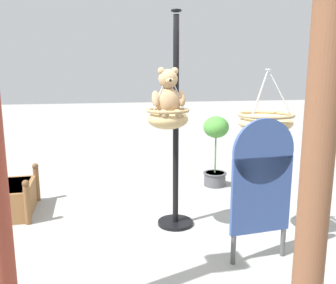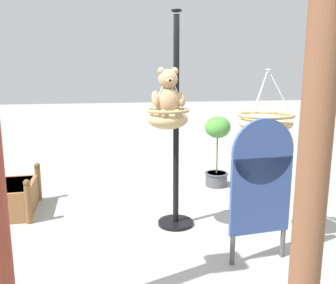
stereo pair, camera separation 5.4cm
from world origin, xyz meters
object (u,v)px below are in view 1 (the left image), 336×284
display_pole_central (176,162)px  greenhouse_pillar_far_back (317,162)px  hanging_basket_with_teddy (168,118)px  hanging_basket_left_high (265,121)px  teddy_bear (168,96)px  potted_plant_flowering_red (216,146)px  display_sign_board (262,178)px

display_pole_central → greenhouse_pillar_far_back: bearing=98.0°
hanging_basket_with_teddy → hanging_basket_left_high: bearing=157.3°
teddy_bear → potted_plant_flowering_red: teddy_bear is taller
hanging_basket_left_high → greenhouse_pillar_far_back: (0.50, 1.58, -0.02)m
display_pole_central → greenhouse_pillar_far_back: size_ratio=0.92×
display_pole_central → hanging_basket_with_teddy: 0.64m
potted_plant_flowering_red → display_sign_board: display_sign_board is taller
hanging_basket_with_teddy → hanging_basket_left_high: 1.04m
display_pole_central → hanging_basket_left_high: (-0.81, 0.65, 0.55)m
potted_plant_flowering_red → display_sign_board: size_ratio=0.82×
display_pole_central → potted_plant_flowering_red: bearing=-126.3°
greenhouse_pillar_far_back → display_sign_board: size_ratio=1.93×
hanging_basket_left_high → potted_plant_flowering_red: size_ratio=0.55×
teddy_bear → hanging_basket_left_high: size_ratio=0.83×
display_pole_central → teddy_bear: 0.87m
hanging_basket_left_high → display_sign_board: hanging_basket_left_high is taller
hanging_basket_left_high → hanging_basket_with_teddy: bearing=-22.7°
hanging_basket_with_teddy → hanging_basket_left_high: (-0.96, 0.40, -0.02)m
display_pole_central → display_sign_board: bearing=122.1°
teddy_bear → hanging_basket_left_high: 1.06m
potted_plant_flowering_red → greenhouse_pillar_far_back: bearing=79.1°
teddy_bear → greenhouse_pillar_far_back: (-0.46, 1.96, -0.27)m
teddy_bear → potted_plant_flowering_red: (-1.16, -1.65, -0.94)m
teddy_bear → greenhouse_pillar_far_back: 2.03m
potted_plant_flowering_red → hanging_basket_left_high: bearing=84.4°
hanging_basket_with_teddy → teddy_bear: teddy_bear is taller
display_pole_central → hanging_basket_left_high: 1.18m
potted_plant_flowering_red → display_pole_central: bearing=53.7°
teddy_bear → hanging_basket_left_high: teddy_bear is taller
hanging_basket_with_teddy → potted_plant_flowering_red: size_ratio=0.54×
hanging_basket_left_high → potted_plant_flowering_red: bearing=-95.6°
hanging_basket_with_teddy → potted_plant_flowering_red: 2.12m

